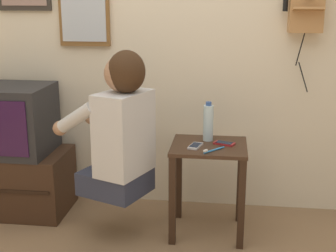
% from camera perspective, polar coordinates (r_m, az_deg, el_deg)
% --- Properties ---
extents(wall_back, '(6.80, 0.05, 2.55)m').
position_cam_1_polar(wall_back, '(3.18, -0.88, 12.60)').
color(wall_back, beige).
rests_on(wall_back, ground_plane).
extents(side_table, '(0.45, 0.41, 0.57)m').
position_cam_1_polar(side_table, '(2.87, 4.96, -5.05)').
color(side_table, '#382316').
rests_on(side_table, ground_plane).
extents(person, '(0.59, 0.51, 0.86)m').
position_cam_1_polar(person, '(2.72, -5.86, -0.16)').
color(person, '#2D3347').
rests_on(person, ground_plane).
extents(tv_stand, '(0.70, 0.45, 0.42)m').
position_cam_1_polar(tv_stand, '(3.40, -17.92, -6.39)').
color(tv_stand, '#382316').
rests_on(tv_stand, ground_plane).
extents(television, '(0.52, 0.46, 0.45)m').
position_cam_1_polar(television, '(3.26, -18.66, 0.75)').
color(television, '#232326').
rests_on(television, tv_stand).
extents(wall_phone_antique, '(0.25, 0.18, 0.80)m').
position_cam_1_polar(wall_phone_antique, '(3.10, 16.57, 14.50)').
color(wall_phone_antique, '#AD7A47').
extents(cell_phone_held, '(0.09, 0.14, 0.01)m').
position_cam_1_polar(cell_phone_held, '(2.78, 3.36, -2.43)').
color(cell_phone_held, silver).
rests_on(cell_phone_held, side_table).
extents(cell_phone_spare, '(0.14, 0.10, 0.01)m').
position_cam_1_polar(cell_phone_spare, '(2.84, 6.87, -2.11)').
color(cell_phone_spare, maroon).
rests_on(cell_phone_spare, side_table).
extents(water_bottle, '(0.06, 0.06, 0.24)m').
position_cam_1_polar(water_bottle, '(2.88, 4.93, 0.43)').
color(water_bottle, silver).
rests_on(water_bottle, side_table).
extents(toothbrush, '(0.12, 0.14, 0.02)m').
position_cam_1_polar(toothbrush, '(2.70, 5.46, -2.94)').
color(toothbrush, '#338CD8').
rests_on(toothbrush, side_table).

